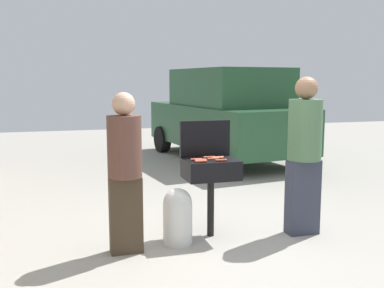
% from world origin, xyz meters
% --- Properties ---
extents(ground_plane, '(24.00, 24.00, 0.00)m').
position_xyz_m(ground_plane, '(0.00, 0.00, 0.00)').
color(ground_plane, '#9E998E').
extents(bbq_grill, '(0.60, 0.44, 0.89)m').
position_xyz_m(bbq_grill, '(-0.17, 0.26, 0.75)').
color(bbq_grill, black).
rests_on(bbq_grill, ground).
extents(grill_lid_open, '(0.60, 0.05, 0.42)m').
position_xyz_m(grill_lid_open, '(-0.17, 0.48, 1.10)').
color(grill_lid_open, black).
rests_on(grill_lid_open, bbq_grill).
extents(hot_dog_0, '(0.13, 0.03, 0.03)m').
position_xyz_m(hot_dog_0, '(-0.16, 0.23, 0.90)').
color(hot_dog_0, '#C6593D').
rests_on(hot_dog_0, bbq_grill).
extents(hot_dog_1, '(0.13, 0.03, 0.03)m').
position_xyz_m(hot_dog_1, '(-0.09, 0.26, 0.90)').
color(hot_dog_1, '#C6593D').
rests_on(hot_dog_1, bbq_grill).
extents(hot_dog_2, '(0.13, 0.03, 0.03)m').
position_xyz_m(hot_dog_2, '(-0.35, 0.24, 0.90)').
color(hot_dog_2, '#B74C33').
rests_on(hot_dog_2, bbq_grill).
extents(hot_dog_3, '(0.13, 0.04, 0.03)m').
position_xyz_m(hot_dog_3, '(-0.17, 0.34, 0.90)').
color(hot_dog_3, '#B74C33').
rests_on(hot_dog_3, bbq_grill).
extents(hot_dog_4, '(0.13, 0.04, 0.03)m').
position_xyz_m(hot_dog_4, '(-0.33, 0.16, 0.90)').
color(hot_dog_4, '#B74C33').
rests_on(hot_dog_4, bbq_grill).
extents(hot_dog_5, '(0.13, 0.03, 0.03)m').
position_xyz_m(hot_dog_5, '(-0.34, 0.11, 0.90)').
color(hot_dog_5, '#B74C33').
rests_on(hot_dog_5, bbq_grill).
extents(hot_dog_6, '(0.13, 0.03, 0.03)m').
position_xyz_m(hot_dog_6, '(-0.32, 0.20, 0.90)').
color(hot_dog_6, '#B74C33').
rests_on(hot_dog_6, bbq_grill).
extents(hot_dog_7, '(0.13, 0.04, 0.03)m').
position_xyz_m(hot_dog_7, '(-0.11, 0.12, 0.90)').
color(hot_dog_7, '#AD4228').
rests_on(hot_dog_7, bbq_grill).
extents(hot_dog_8, '(0.13, 0.03, 0.03)m').
position_xyz_m(hot_dog_8, '(-0.07, 0.30, 0.90)').
color(hot_dog_8, '#C6593D').
rests_on(hot_dog_8, bbq_grill).
extents(propane_tank, '(0.32, 0.32, 0.62)m').
position_xyz_m(propane_tank, '(-0.60, 0.12, 0.32)').
color(propane_tank, silver).
rests_on(propane_tank, ground).
extents(person_left, '(0.35, 0.35, 1.66)m').
position_xyz_m(person_left, '(-1.17, 0.04, 0.90)').
color(person_left, '#3F3323').
rests_on(person_left, ground).
extents(person_right, '(0.38, 0.38, 1.81)m').
position_xyz_m(person_right, '(0.88, 0.05, 0.98)').
color(person_right, '#333847').
rests_on(person_right, ground).
extents(parked_minivan, '(2.56, 4.63, 2.02)m').
position_xyz_m(parked_minivan, '(1.76, 4.95, 1.03)').
color(parked_minivan, '#234C2D').
rests_on(parked_minivan, ground).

